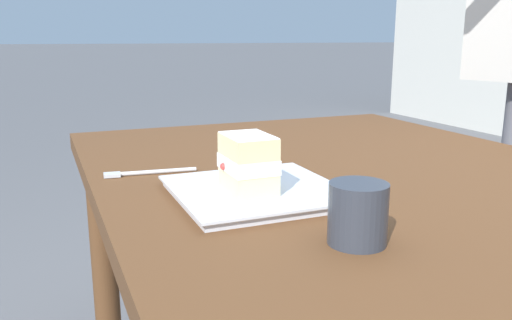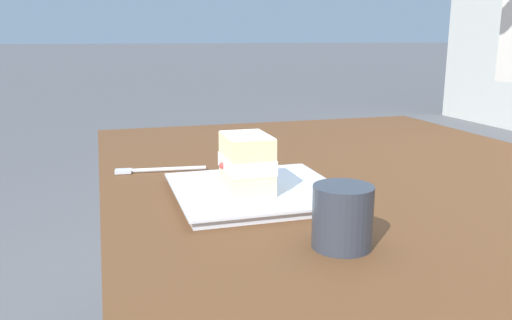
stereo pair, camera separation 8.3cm
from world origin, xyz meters
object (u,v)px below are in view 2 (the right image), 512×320
object	(u,v)px
cake_slice	(247,163)
dessert_fork	(154,170)
coffee_cup	(343,216)
patio_table	(405,244)
dessert_plate	(256,192)

from	to	relation	value
cake_slice	dessert_fork	world-z (taller)	cake_slice
coffee_cup	patio_table	bearing A→B (deg)	129.86
dessert_plate	cake_slice	world-z (taller)	cake_slice
patio_table	dessert_fork	world-z (taller)	dessert_fork
dessert_plate	cake_slice	bearing A→B (deg)	-52.07
dessert_plate	dessert_fork	xyz separation A→B (m)	(-0.21, -0.14, -0.00)
dessert_plate	coffee_cup	world-z (taller)	coffee_cup
dessert_plate	coffee_cup	distance (m)	0.23
dessert_plate	cake_slice	distance (m)	0.06
dessert_plate	cake_slice	xyz separation A→B (m)	(0.02, -0.02, 0.05)
dessert_plate	coffee_cup	bearing A→B (deg)	10.18
coffee_cup	dessert_fork	bearing A→B (deg)	-157.48
cake_slice	dessert_plate	bearing A→B (deg)	127.93
dessert_plate	coffee_cup	xyz separation A→B (m)	(0.23, 0.04, 0.03)
dessert_plate	dessert_fork	size ratio (longest dim) A/B	1.52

